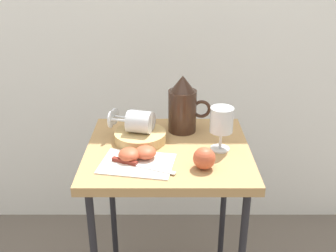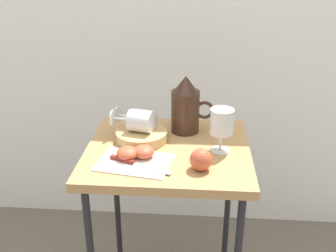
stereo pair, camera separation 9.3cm
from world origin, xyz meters
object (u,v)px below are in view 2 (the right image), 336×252
at_px(wine_glass_tipped_near, 142,119).
at_px(wine_glass_tipped_far, 139,121).
at_px(apple_half_right, 144,151).
at_px(wine_glass_upright, 222,124).
at_px(apple_whole, 201,160).
at_px(apple_half_left, 127,153).
at_px(table, 168,167).
at_px(knife, 131,162).
at_px(basket_tray, 142,136).
at_px(pitcher, 186,110).

bearing_deg(wine_glass_tipped_near, wine_glass_tipped_far, -100.01).
bearing_deg(wine_glass_tipped_far, apple_half_right, -76.67).
relative_size(wine_glass_upright, apple_whole, 2.17).
distance_m(apple_half_right, apple_whole, 0.19).
bearing_deg(apple_half_left, apple_half_right, 15.91).
height_order(table, knife, knife).
height_order(wine_glass_upright, wine_glass_tipped_far, wine_glass_upright).
relative_size(apple_half_left, knife, 0.34).
xyz_separation_m(basket_tray, wine_glass_tipped_near, (-0.00, 0.02, 0.05)).
bearing_deg(wine_glass_tipped_near, apple_whole, -45.34).
xyz_separation_m(basket_tray, apple_half_left, (-0.03, -0.14, 0.01)).
bearing_deg(wine_glass_tipped_far, wine_glass_upright, -12.68).
bearing_deg(apple_half_left, wine_glass_tipped_far, 81.87).
xyz_separation_m(pitcher, apple_half_right, (-0.12, -0.22, -0.06)).
height_order(apple_half_left, knife, apple_half_left).
bearing_deg(knife, pitcher, 58.95).
height_order(pitcher, knife, pitcher).
distance_m(pitcher, wine_glass_tipped_far, 0.18).
distance_m(pitcher, apple_half_left, 0.30).
relative_size(wine_glass_upright, apple_half_left, 2.17).
bearing_deg(wine_glass_upright, apple_half_right, -165.11).
bearing_deg(knife, apple_whole, -3.50).
xyz_separation_m(table, basket_tray, (-0.10, 0.05, 0.09)).
distance_m(wine_glass_tipped_far, apple_whole, 0.29).
relative_size(wine_glass_upright, wine_glass_tipped_far, 0.95).
relative_size(wine_glass_tipped_far, apple_half_right, 2.29).
bearing_deg(wine_glass_upright, apple_whole, -117.03).
xyz_separation_m(pitcher, knife, (-0.16, -0.26, -0.08)).
distance_m(pitcher, wine_glass_tipped_near, 0.17).
bearing_deg(apple_half_left, basket_tray, 79.48).
bearing_deg(basket_tray, apple_half_left, -100.52).
relative_size(wine_glass_upright, knife, 0.74).
bearing_deg(pitcher, apple_whole, -78.38).
relative_size(table, apple_whole, 10.60).
relative_size(basket_tray, knife, 0.89).
xyz_separation_m(wine_glass_tipped_far, apple_whole, (0.21, -0.19, -0.04)).
xyz_separation_m(pitcher, wine_glass_tipped_far, (-0.15, -0.09, -0.01)).
bearing_deg(basket_tray, pitcher, 31.00).
distance_m(table, wine_glass_tipped_far, 0.19).
bearing_deg(basket_tray, knife, -93.08).
bearing_deg(wine_glass_tipped_far, pitcher, 29.85).
bearing_deg(table, apple_half_left, -143.26).
height_order(table, pitcher, pitcher).
height_order(basket_tray, apple_half_right, apple_half_right).
relative_size(table, knife, 3.61).
relative_size(pitcher, wine_glass_upright, 1.41).
distance_m(wine_glass_upright, knife, 0.31).
height_order(wine_glass_upright, apple_half_right, wine_glass_upright).
relative_size(pitcher, wine_glass_tipped_near, 1.31).
bearing_deg(table, apple_whole, -51.27).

